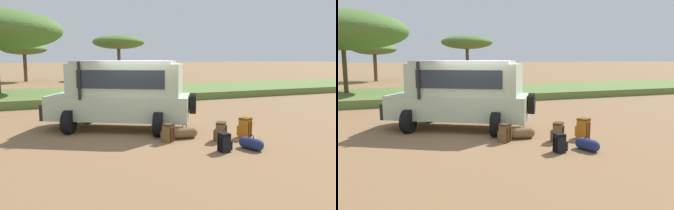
# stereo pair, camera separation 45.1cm
# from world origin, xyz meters

# --- Properties ---
(ground_plane) EXTENTS (320.00, 320.00, 0.00)m
(ground_plane) POSITION_xyz_m (0.00, 0.00, 0.00)
(ground_plane) COLOR olive
(grass_bank) EXTENTS (120.00, 7.00, 0.44)m
(grass_bank) POSITION_xyz_m (0.00, 10.34, 0.22)
(grass_bank) COLOR #5B7538
(grass_bank) RESTS_ON ground_plane
(safari_vehicle) EXTENTS (5.32, 4.03, 2.44)m
(safari_vehicle) POSITION_xyz_m (-0.30, 0.73, 1.29)
(safari_vehicle) COLOR #B2C6A8
(safari_vehicle) RESTS_ON ground_plane
(backpack_beside_front_wheel) EXTENTS (0.48, 0.48, 0.59)m
(backpack_beside_front_wheel) POSITION_xyz_m (2.05, -2.05, 0.29)
(backpack_beside_front_wheel) COLOR brown
(backpack_beside_front_wheel) RESTS_ON ground_plane
(backpack_cluster_center) EXTENTS (0.36, 0.31, 0.52)m
(backpack_cluster_center) POSITION_xyz_m (1.54, -3.10, 0.25)
(backpack_cluster_center) COLOR black
(backpack_cluster_center) RESTS_ON ground_plane
(backpack_near_rear_wheel) EXTENTS (0.43, 0.48, 0.65)m
(backpack_near_rear_wheel) POSITION_xyz_m (3.00, -1.97, 0.32)
(backpack_near_rear_wheel) COLOR #B26619
(backpack_near_rear_wheel) RESTS_ON ground_plane
(backpack_outermost) EXTENTS (0.43, 0.44, 0.57)m
(backpack_outermost) POSITION_xyz_m (0.50, -1.57, 0.28)
(backpack_outermost) COLOR brown
(backpack_outermost) RESTS_ON ground_plane
(duffel_bag_low_black_case) EXTENTS (0.87, 0.40, 0.46)m
(duffel_bag_low_black_case) POSITION_xyz_m (1.16, -1.33, 0.18)
(duffel_bag_low_black_case) COLOR brown
(duffel_bag_low_black_case) RESTS_ON ground_plane
(duffel_bag_soft_canvas) EXTENTS (0.46, 0.75, 0.43)m
(duffel_bag_soft_canvas) POSITION_xyz_m (2.36, -3.19, 0.16)
(duffel_bag_soft_canvas) COLOR navy
(duffel_bag_soft_canvas) RESTS_ON ground_plane
(acacia_tree_centre_back) EXTENTS (7.60, 7.34, 5.29)m
(acacia_tree_centre_back) POSITION_xyz_m (-5.20, 10.90, 4.12)
(acacia_tree_centre_back) COLOR brown
(acacia_tree_centre_back) RESTS_ON ground_plane
(acacia_tree_right_mid) EXTENTS (4.54, 4.89, 3.97)m
(acacia_tree_right_mid) POSITION_xyz_m (-4.11, 27.16, 3.37)
(acacia_tree_right_mid) COLOR brown
(acacia_tree_right_mid) RESTS_ON ground_plane
(acacia_tree_far_right) EXTENTS (5.93, 6.11, 5.05)m
(acacia_tree_far_right) POSITION_xyz_m (5.91, 27.01, 4.26)
(acacia_tree_far_right) COLOR brown
(acacia_tree_far_right) RESTS_ON ground_plane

